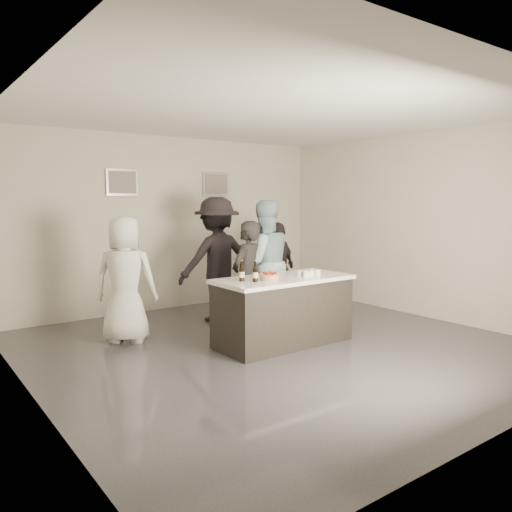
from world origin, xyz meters
The scene contains 18 objects.
floor centered at (0.00, 0.00, 0.00)m, with size 6.00×6.00×0.00m, color #3D3D42.
ceiling centered at (0.00, 0.00, 3.00)m, with size 6.00×6.00×0.00m, color white.
wall_back centered at (0.00, 3.00, 1.50)m, with size 6.00×0.04×3.00m, color beige.
wall_left centered at (-3.00, 0.00, 1.50)m, with size 0.04×6.00×3.00m, color beige.
wall_right centered at (3.00, 0.00, 1.50)m, with size 0.04×6.00×3.00m, color beige.
picture_left centered at (-0.90, 2.97, 2.20)m, with size 0.54×0.04×0.44m, color #B2B2B7.
picture_right centered at (0.90, 2.97, 2.20)m, with size 0.54×0.04×0.44m, color #B2B2B7.
bar_counter centered at (0.13, 0.06, 0.45)m, with size 1.86×0.86×0.90m, color white.
cake centered at (-0.18, -0.03, 0.94)m, with size 0.24×0.24×0.07m, color orange.
beer_bottle_a centered at (-0.50, 0.12, 1.03)m, with size 0.07×0.07×0.26m, color black.
beer_bottle_b centered at (-0.39, -0.01, 1.03)m, with size 0.07×0.07×0.26m, color black.
tumbler_cluster centered at (0.49, -0.04, 0.94)m, with size 0.30×0.19×0.08m, color gold.
candles centered at (-0.22, -0.26, 0.90)m, with size 0.24×0.08×0.01m, color pink.
person_main_black centered at (0.05, 0.78, 0.81)m, with size 0.59×0.39×1.62m, color black.
person_main_blue centered at (0.52, 1.01, 0.95)m, with size 0.93×0.72×1.91m, color #99BAC8.
person_guest_left centered at (-1.51, 1.41, 0.85)m, with size 0.83×0.54×1.71m, color white.
person_guest_right centered at (1.15, 1.42, 0.78)m, with size 0.91×0.38×1.55m, color black.
person_guest_back centered at (0.11, 1.69, 0.98)m, with size 1.27×0.73×1.96m, color black.
Camera 1 is at (-4.03, -4.95, 1.92)m, focal length 35.00 mm.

